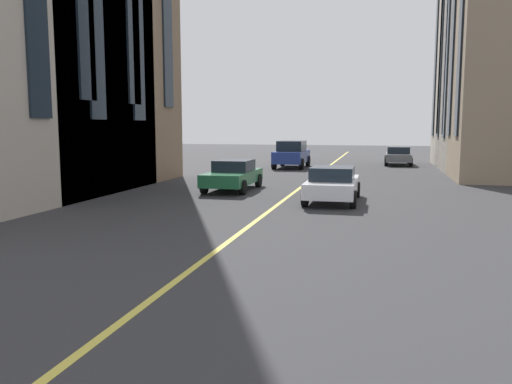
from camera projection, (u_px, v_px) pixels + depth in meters
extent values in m
cube|color=#D8C64C|center=(282.00, 201.00, 20.24)|extent=(80.00, 0.16, 0.01)
cube|color=#1E6038|center=(233.00, 177.00, 23.71)|extent=(4.40, 1.80, 0.55)
cube|color=#19232D|center=(234.00, 165.00, 23.86)|extent=(1.85, 1.58, 0.50)
cylinder|color=black|center=(243.00, 187.00, 22.14)|extent=(0.64, 0.22, 0.64)
cylinder|color=black|center=(204.00, 186.00, 22.55)|extent=(0.64, 0.22, 0.64)
cylinder|color=black|center=(258.00, 181.00, 24.94)|extent=(0.64, 0.22, 0.64)
cylinder|color=black|center=(224.00, 180.00, 25.35)|extent=(0.64, 0.22, 0.64)
cube|color=silver|center=(333.00, 186.00, 20.15)|extent=(4.40, 1.80, 0.55)
cube|color=#19232D|center=(332.00, 173.00, 19.87)|extent=(1.85, 1.58, 0.50)
cylinder|color=black|center=(315.00, 188.00, 21.79)|extent=(0.64, 0.22, 0.64)
cylinder|color=black|center=(357.00, 190.00, 21.38)|extent=(0.64, 0.22, 0.64)
cylinder|color=black|center=(305.00, 198.00, 18.98)|extent=(0.64, 0.22, 0.64)
cylinder|color=black|center=(353.00, 199.00, 18.58)|extent=(0.64, 0.22, 0.64)
cube|color=slate|center=(398.00, 157.00, 39.09)|extent=(4.40, 1.80, 0.55)
cube|color=#19232D|center=(398.00, 150.00, 38.81)|extent=(1.85, 1.58, 0.50)
cylinder|color=black|center=(386.00, 159.00, 40.72)|extent=(0.64, 0.22, 0.64)
cylinder|color=black|center=(409.00, 160.00, 40.32)|extent=(0.64, 0.22, 0.64)
cylinder|color=black|center=(386.00, 162.00, 37.92)|extent=(0.64, 0.22, 0.64)
cylinder|color=black|center=(411.00, 162.00, 37.52)|extent=(0.64, 0.22, 0.64)
cube|color=navy|center=(292.00, 157.00, 36.52)|extent=(4.70, 1.95, 0.80)
cube|color=#19232D|center=(292.00, 146.00, 36.42)|extent=(2.58, 1.72, 0.70)
cylinder|color=black|center=(302.00, 164.00, 34.85)|extent=(0.76, 0.27, 0.76)
cylinder|color=black|center=(274.00, 164.00, 35.29)|extent=(0.76, 0.27, 0.76)
cylinder|color=black|center=(308.00, 161.00, 37.84)|extent=(0.76, 0.27, 0.76)
cylinder|color=black|center=(283.00, 161.00, 38.28)|extent=(0.76, 0.27, 0.76)
cube|color=#A89E8E|center=(511.00, 53.00, 34.79)|extent=(11.18, 8.75, 15.51)
cube|color=#19232D|center=(448.00, 42.00, 32.18)|extent=(1.10, 0.10, 11.79)
cube|color=#19232D|center=(441.00, 50.00, 35.78)|extent=(1.10, 0.10, 11.79)
cube|color=#19232D|center=(436.00, 57.00, 39.37)|extent=(1.10, 0.10, 11.79)
cube|color=#19232D|center=(462.00, 8.00, 26.51)|extent=(1.10, 0.10, 12.92)
cube|color=#19232D|center=(454.00, 21.00, 29.60)|extent=(1.10, 0.10, 12.92)
cube|color=#19232D|center=(447.00, 31.00, 32.70)|extent=(1.10, 0.10, 12.92)
cube|color=#19232D|center=(441.00, 39.00, 35.79)|extent=(1.10, 0.10, 12.92)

